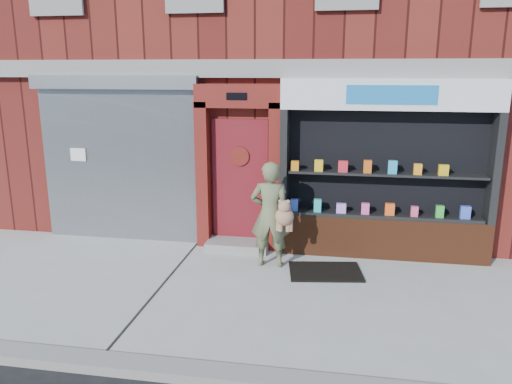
# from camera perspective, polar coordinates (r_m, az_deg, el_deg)

# --- Properties ---
(ground) EXTENTS (80.00, 80.00, 0.00)m
(ground) POSITION_cam_1_polar(r_m,az_deg,el_deg) (7.35, 0.99, -11.43)
(ground) COLOR #9E9E99
(ground) RESTS_ON ground
(curb) EXTENTS (60.00, 0.30, 0.12)m
(curb) POSITION_cam_1_polar(r_m,az_deg,el_deg) (5.48, -2.68, -20.35)
(curb) COLOR gray
(curb) RESTS_ON ground
(building) EXTENTS (12.00, 8.16, 8.00)m
(building) POSITION_cam_1_polar(r_m,az_deg,el_deg) (12.63, 5.44, 17.70)
(building) COLOR #551713
(building) RESTS_ON ground
(shutter_bay) EXTENTS (3.10, 0.30, 3.04)m
(shutter_bay) POSITION_cam_1_polar(r_m,az_deg,el_deg) (9.50, -15.35, 4.76)
(shutter_bay) COLOR gray
(shutter_bay) RESTS_ON ground
(red_door_bay) EXTENTS (1.52, 0.58, 2.90)m
(red_door_bay) POSITION_cam_1_polar(r_m,az_deg,el_deg) (8.77, -1.96, 2.80)
(red_door_bay) COLOR #601510
(red_door_bay) RESTS_ON ground
(pharmacy_bay) EXTENTS (3.50, 0.41, 3.00)m
(pharmacy_bay) POSITION_cam_1_polar(r_m,az_deg,el_deg) (8.60, 14.51, 1.55)
(pharmacy_bay) COLOR #5F2C16
(pharmacy_bay) RESTS_ON ground
(woman) EXTENTS (0.72, 0.51, 1.74)m
(woman) POSITION_cam_1_polar(r_m,az_deg,el_deg) (8.02, 1.73, -2.58)
(woman) COLOR #616844
(woman) RESTS_ON ground
(doormat) EXTENTS (1.23, 0.95, 0.03)m
(doormat) POSITION_cam_1_polar(r_m,az_deg,el_deg) (8.10, 7.92, -8.99)
(doormat) COLOR black
(doormat) RESTS_ON ground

